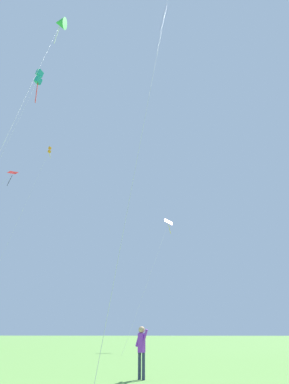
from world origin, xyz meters
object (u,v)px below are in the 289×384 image
Objects in this scene: kite_orange_box at (48,154)px; kite_green_small at (60,23)px; kite_red_high at (4,182)px; kite_teal_box at (39,78)px; person_near_tree at (142,347)px; kite_pink_low at (167,228)px.

kite_green_small is (5.79, -14.21, 4.76)m from kite_orange_box.
kite_teal_box is at bearing -45.11° from kite_red_high.
kite_green_small is at bearing -55.25° from kite_teal_box.
kite_orange_box reaches higher than kite_red_high.
kite_red_high is 11.24× the size of person_near_tree.
kite_pink_low is (18.36, 4.59, -4.41)m from kite_red_high.
kite_teal_box is 9.13m from kite_orange_box.
kite_red_high is 29.09m from person_near_tree.
kite_orange_box is at bearing 92.74° from kite_teal_box.
person_near_tree is (7.99, -5.47, -25.95)m from kite_green_small.
person_near_tree is (-1.16, -21.72, -11.63)m from kite_pink_low.
person_near_tree is (17.20, -17.12, -16.04)m from kite_red_high.
kite_orange_box is 16.06m from kite_green_small.
person_near_tree is at bearing -44.86° from kite_red_high.
kite_red_high is 0.69× the size of kite_green_small.
kite_pink_low is at bearing 60.62° from kite_green_small.
kite_red_high reaches higher than kite_pink_low.
kite_teal_box is at bearing 135.21° from person_near_tree.
kite_teal_box reaches higher than kite_pink_low.
kite_green_small is at bearing 145.61° from person_near_tree.
kite_orange_box reaches higher than kite_pink_low.
kite_green_small is at bearing -119.38° from kite_pink_low.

